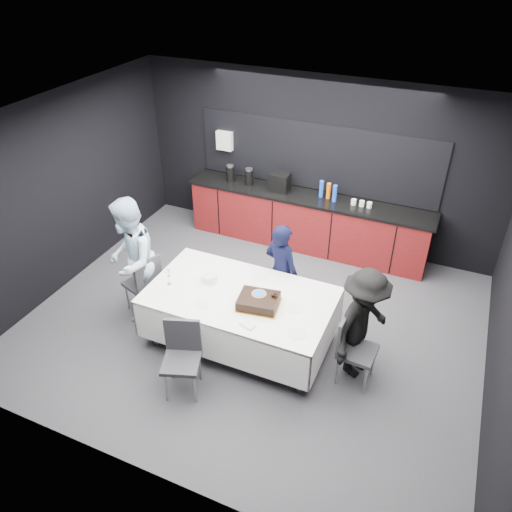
% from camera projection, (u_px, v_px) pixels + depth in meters
% --- Properties ---
extents(ground, '(6.00, 6.00, 0.00)m').
position_uv_depth(ground, '(253.00, 322.00, 6.93)').
color(ground, '#434348').
rests_on(ground, ground).
extents(room_shell, '(6.04, 5.04, 2.82)m').
position_uv_depth(room_shell, '(253.00, 204.00, 5.90)').
color(room_shell, white).
rests_on(room_shell, ground).
extents(kitchenette, '(4.10, 0.64, 2.05)m').
position_uv_depth(kitchenette, '(306.00, 217.00, 8.32)').
color(kitchenette, '#5D0E10').
rests_on(kitchenette, ground).
extents(party_table, '(2.32, 1.32, 0.78)m').
position_uv_depth(party_table, '(240.00, 303.00, 6.27)').
color(party_table, '#99999E').
rests_on(party_table, ground).
extents(cake_assembly, '(0.57, 0.49, 0.16)m').
position_uv_depth(cake_assembly, '(259.00, 301.00, 5.99)').
color(cake_assembly, gold).
rests_on(cake_assembly, party_table).
extents(plate_stack, '(0.20, 0.20, 0.10)m').
position_uv_depth(plate_stack, '(209.00, 278.00, 6.41)').
color(plate_stack, white).
rests_on(plate_stack, party_table).
extents(loose_plate_near, '(0.19, 0.19, 0.01)m').
position_uv_depth(loose_plate_near, '(203.00, 304.00, 6.04)').
color(loose_plate_near, white).
rests_on(loose_plate_near, party_table).
extents(loose_plate_right_a, '(0.20, 0.20, 0.01)m').
position_uv_depth(loose_plate_right_a, '(295.00, 307.00, 5.98)').
color(loose_plate_right_a, white).
rests_on(loose_plate_right_a, party_table).
extents(loose_plate_right_b, '(0.21, 0.21, 0.01)m').
position_uv_depth(loose_plate_right_b, '(297.00, 333.00, 5.60)').
color(loose_plate_right_b, white).
rests_on(loose_plate_right_b, party_table).
extents(loose_plate_far, '(0.20, 0.20, 0.01)m').
position_uv_depth(loose_plate_far, '(257.00, 277.00, 6.48)').
color(loose_plate_far, white).
rests_on(loose_plate_far, party_table).
extents(fork_pile, '(0.19, 0.15, 0.03)m').
position_uv_depth(fork_pile, '(248.00, 325.00, 5.71)').
color(fork_pile, white).
rests_on(fork_pile, party_table).
extents(champagne_flute, '(0.06, 0.06, 0.22)m').
position_uv_depth(champagne_flute, '(168.00, 274.00, 6.29)').
color(champagne_flute, white).
rests_on(champagne_flute, party_table).
extents(chair_left, '(0.53, 0.53, 0.92)m').
position_uv_depth(chair_left, '(145.00, 281.00, 6.84)').
color(chair_left, '#303136').
rests_on(chair_left, ground).
extents(chair_right, '(0.44, 0.44, 0.92)m').
position_uv_depth(chair_right, '(352.00, 344.00, 5.82)').
color(chair_right, '#303136').
rests_on(chair_right, ground).
extents(chair_near, '(0.54, 0.54, 0.92)m').
position_uv_depth(chair_near, '(182.00, 352.00, 5.71)').
color(chair_near, '#303136').
rests_on(chair_near, ground).
extents(person_center, '(0.60, 0.48, 1.44)m').
position_uv_depth(person_center, '(281.00, 271.00, 6.71)').
color(person_center, black).
rests_on(person_center, ground).
extents(person_left, '(0.96, 1.05, 1.76)m').
position_uv_depth(person_left, '(131.00, 260.00, 6.65)').
color(person_left, silver).
rests_on(person_left, ground).
extents(person_right, '(0.84, 1.09, 1.48)m').
position_uv_depth(person_right, '(363.00, 324.00, 5.79)').
color(person_right, black).
rests_on(person_right, ground).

